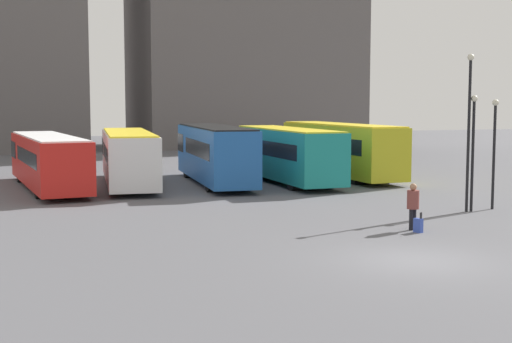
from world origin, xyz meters
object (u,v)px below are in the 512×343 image
(bus_2, at_px, (214,152))
(bus_3, at_px, (287,153))
(bus_1, at_px, (128,156))
(suitcase, at_px, (418,225))
(bus_0, at_px, (48,160))
(traveler, at_px, (413,202))
(lamp_post_1, at_px, (469,121))
(lamp_post_2, at_px, (494,143))
(lamp_post_0, at_px, (473,142))
(bus_4, at_px, (339,148))

(bus_2, distance_m, bus_3, 4.15)
(bus_1, xyz_separation_m, bus_2, (4.73, -0.87, 0.14))
(bus_2, relative_size, suitcase, 15.90)
(bus_2, bearing_deg, bus_0, 90.21)
(traveler, bearing_deg, bus_3, -24.75)
(bus_1, distance_m, traveler, 18.82)
(bus_2, relative_size, lamp_post_1, 1.77)
(suitcase, relative_size, lamp_post_2, 0.16)
(bus_1, bearing_deg, suitcase, -151.53)
(bus_1, height_order, lamp_post_0, lamp_post_0)
(lamp_post_0, height_order, lamp_post_2, lamp_post_0)
(bus_4, height_order, suitcase, bus_4)
(lamp_post_0, bearing_deg, bus_3, 103.49)
(lamp_post_1, bearing_deg, traveler, -147.65)
(lamp_post_0, xyz_separation_m, lamp_post_2, (1.30, 0.25, -0.09))
(bus_2, height_order, lamp_post_1, lamp_post_1)
(suitcase, xyz_separation_m, lamp_post_2, (6.14, 3.61, 2.59))
(bus_2, bearing_deg, bus_1, 85.47)
(bus_1, distance_m, lamp_post_0, 18.82)
(bus_2, height_order, bus_4, bus_4)
(suitcase, distance_m, lamp_post_0, 6.47)
(traveler, relative_size, suitcase, 2.31)
(traveler, distance_m, suitcase, 0.91)
(traveler, bearing_deg, bus_0, 14.47)
(bus_4, relative_size, lamp_post_0, 2.46)
(bus_0, xyz_separation_m, bus_3, (13.04, -1.89, 0.14))
(lamp_post_1, bearing_deg, lamp_post_2, 8.73)
(suitcase, xyz_separation_m, lamp_post_1, (4.62, 3.37, 3.56))
(bus_0, relative_size, traveler, 7.35)
(bus_0, height_order, lamp_post_0, lamp_post_0)
(lamp_post_0, xyz_separation_m, lamp_post_1, (-0.22, 0.02, 0.89))
(bus_3, relative_size, bus_4, 0.91)
(bus_2, height_order, traveler, bus_2)
(bus_1, bearing_deg, bus_0, 96.85)
(bus_4, bearing_deg, lamp_post_1, 174.53)
(bus_0, distance_m, bus_3, 13.18)
(traveler, bearing_deg, suitcase, 151.06)
(suitcase, height_order, lamp_post_0, lamp_post_0)
(bus_4, distance_m, lamp_post_0, 14.50)
(bus_0, xyz_separation_m, lamp_post_2, (17.40, -14.37, 1.29))
(bus_1, relative_size, traveler, 7.06)
(bus_3, height_order, lamp_post_2, lamp_post_2)
(bus_3, height_order, lamp_post_1, lamp_post_1)
(traveler, xyz_separation_m, lamp_post_0, (4.75, 2.85, 1.93))
(traveler, bearing_deg, lamp_post_1, -76.20)
(bus_0, bearing_deg, lamp_post_1, -136.41)
(traveler, bearing_deg, bus_2, -10.53)
(bus_2, relative_size, traveler, 6.88)
(bus_2, distance_m, traveler, 16.75)
(lamp_post_2, bearing_deg, lamp_post_0, -169.00)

